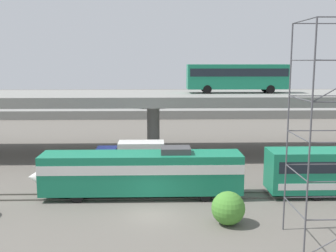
{
  "coord_description": "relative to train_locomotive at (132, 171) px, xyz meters",
  "views": [
    {
      "loc": [
        0.46,
        -28.4,
        11.18
      ],
      "look_at": [
        1.82,
        21.7,
        3.07
      ],
      "focal_mm": 43.56,
      "sensor_mm": 36.0,
      "label": 1
    }
  ],
  "objects": [
    {
      "name": "shrub_right",
      "position": [
        6.95,
        -5.9,
        -1.03
      ],
      "size": [
        2.32,
        2.32,
        2.32
      ],
      "primitive_type": "sphere",
      "color": "#468730",
      "rests_on": "ground_plane"
    },
    {
      "name": "scaffolding_tower",
      "position": [
        12.4,
        -8.89,
        4.96
      ],
      "size": [
        3.95,
        3.95,
        13.48
      ],
      "color": "#47474C",
      "rests_on": "ground_plane"
    },
    {
      "name": "parked_car_7",
      "position": [
        27.48,
        49.58,
        0.25
      ],
      "size": [
        4.33,
        1.91,
        1.5
      ],
      "color": "navy",
      "rests_on": "pier_parking_lot"
    },
    {
      "name": "parked_car_5",
      "position": [
        -19.93,
        52.78,
        0.25
      ],
      "size": [
        4.04,
        1.83,
        1.5
      ],
      "color": "#515459",
      "rests_on": "pier_parking_lot"
    },
    {
      "name": "harbor_water",
      "position": [
        1.64,
        74.0,
        -2.19
      ],
      "size": [
        140.0,
        36.0,
        0.01
      ],
      "primitive_type": "cube",
      "color": "#385B7A",
      "rests_on": "ground_plane"
    },
    {
      "name": "rail_strip_near",
      "position": [
        1.64,
        -0.71,
        -2.13
      ],
      "size": [
        110.0,
        0.12,
        0.12
      ],
      "primitive_type": "cube",
      "color": "#59544C",
      "rests_on": "ground_plane"
    },
    {
      "name": "rail_strip_far",
      "position": [
        1.64,
        0.71,
        -2.13
      ],
      "size": [
        110.0,
        0.12,
        0.12
      ],
      "primitive_type": "cube",
      "color": "#59544C",
      "rests_on": "ground_plane"
    },
    {
      "name": "parked_car_0",
      "position": [
        -27.26,
        50.59,
        0.25
      ],
      "size": [
        4.61,
        1.98,
        1.5
      ],
      "color": "navy",
      "rests_on": "pier_parking_lot"
    },
    {
      "name": "transit_bus_on_overpass",
      "position": [
        11.72,
        16.27,
        7.16
      ],
      "size": [
        12.0,
        2.68,
        3.4
      ],
      "color": "#197A56",
      "rests_on": "highway_overpass"
    },
    {
      "name": "parked_car_4",
      "position": [
        31.18,
        54.14,
        0.25
      ],
      "size": [
        4.27,
        1.85,
        1.5
      ],
      "color": "maroon",
      "rests_on": "pier_parking_lot"
    },
    {
      "name": "parked_car_3",
      "position": [
        9.29,
        53.98,
        0.25
      ],
      "size": [
        4.58,
        2.0,
        1.5
      ],
      "color": "#0C4C26",
      "rests_on": "pier_parking_lot"
    },
    {
      "name": "service_truck_east",
      "position": [
        -0.4,
        7.93,
        -0.55
      ],
      "size": [
        6.8,
        2.46,
        3.04
      ],
      "rotation": [
        0.0,
        0.0,
        3.14
      ],
      "color": "navy",
      "rests_on": "ground_plane"
    },
    {
      "name": "parked_car_2",
      "position": [
        -2.48,
        53.61,
        0.25
      ],
      "size": [
        4.49,
        1.83,
        1.5
      ],
      "color": "silver",
      "rests_on": "pier_parking_lot"
    },
    {
      "name": "ground_plane",
      "position": [
        1.64,
        -4.0,
        -2.19
      ],
      "size": [
        260.0,
        260.0,
        0.0
      ],
      "primitive_type": "plane",
      "color": "#605B54"
    },
    {
      "name": "highway_overpass",
      "position": [
        1.64,
        16.0,
        4.41
      ],
      "size": [
        96.0,
        11.51,
        7.29
      ],
      "color": "gray",
      "rests_on": "ground_plane"
    },
    {
      "name": "train_locomotive",
      "position": [
        0.0,
        0.0,
        0.0
      ],
      "size": [
        17.43,
        3.04,
        4.18
      ],
      "rotation": [
        0.0,
        0.0,
        3.14
      ],
      "color": "#197A56",
      "rests_on": "ground_plane"
    },
    {
      "name": "pier_parking_lot",
      "position": [
        1.64,
        51.0,
        -1.36
      ],
      "size": [
        73.92,
        13.29,
        1.67
      ],
      "primitive_type": "cube",
      "color": "gray",
      "rests_on": "ground_plane"
    },
    {
      "name": "parked_car_1",
      "position": [
        0.67,
        48.43,
        0.25
      ],
      "size": [
        4.41,
        1.83,
        1.5
      ],
      "color": "#515459",
      "rests_on": "pier_parking_lot"
    },
    {
      "name": "parked_car_6",
      "position": [
        -13.51,
        53.94,
        0.25
      ],
      "size": [
        4.61,
        1.82,
        1.5
      ],
      "color": "navy",
      "rests_on": "pier_parking_lot"
    }
  ]
}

